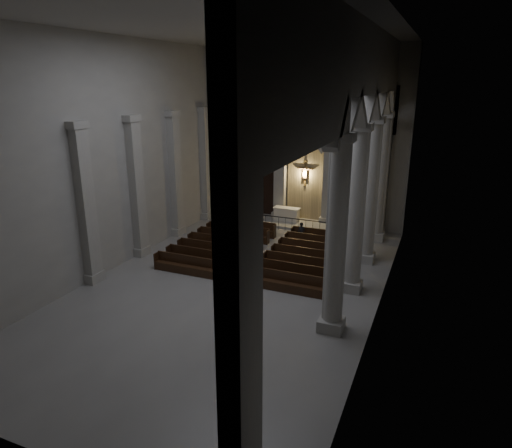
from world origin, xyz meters
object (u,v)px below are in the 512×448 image
(pews, at_px, (263,253))
(worshipper, at_px, (301,233))
(candle_stand_left, at_px, (260,220))
(altar_rail, at_px, (292,222))
(altar, at_px, (287,214))
(candle_stand_right, at_px, (331,229))

(pews, relative_size, worshipper, 7.18)
(candle_stand_left, bearing_deg, altar_rail, -8.70)
(altar, distance_m, pews, 7.15)
(candle_stand_right, bearing_deg, altar, 159.08)
(candle_stand_left, distance_m, worshipper, 4.44)
(altar_rail, bearing_deg, altar, 118.96)
(altar, relative_size, pews, 0.19)
(candle_stand_left, distance_m, pews, 6.19)
(altar, xyz_separation_m, pews, (0.99, -7.07, -0.32))
(altar_rail, xyz_separation_m, worshipper, (1.25, -1.97, 0.03))
(altar, distance_m, candle_stand_right, 3.85)
(altar_rail, relative_size, candle_stand_left, 3.27)
(altar_rail, bearing_deg, candle_stand_left, 171.30)
(candle_stand_left, bearing_deg, pews, -66.17)
(candle_stand_right, distance_m, pews, 6.26)
(candle_stand_right, xyz_separation_m, pews, (-2.59, -5.70, -0.04))
(altar, xyz_separation_m, worshipper, (2.25, -3.76, 0.04))
(altar_rail, relative_size, candle_stand_right, 3.76)
(altar_rail, distance_m, candle_stand_left, 2.54)
(altar, height_order, candle_stand_left, candle_stand_left)
(altar, relative_size, altar_rail, 0.38)
(altar, height_order, pews, altar)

